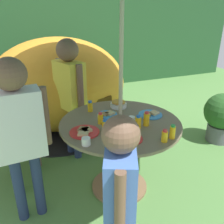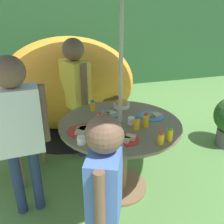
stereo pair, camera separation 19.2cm
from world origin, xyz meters
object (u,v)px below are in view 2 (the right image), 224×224
at_px(plate_near_left, 152,116).
at_px(child_in_yellow_shirt, 75,84).
at_px(juice_bottle_front_edge, 137,123).
at_px(plate_near_right, 82,130).
at_px(juice_bottle_far_right, 146,120).
at_px(juice_bottle_mid_left, 103,126).
at_px(juice_bottle_spot_a, 170,135).
at_px(child_in_blue_shirt, 105,186).
at_px(juice_bottle_far_left, 161,138).
at_px(snack_bowl, 122,104).
at_px(child_in_white_shirt, 17,121).
at_px(plate_center_back, 109,114).
at_px(cup_far, 131,121).
at_px(dome_tent, 69,82).
at_px(cup_near, 81,140).
at_px(wooden_chair, 4,126).
at_px(juice_bottle_center_front, 92,106).
at_px(garden_table, 120,145).
at_px(juice_bottle_back_edge, 100,118).
at_px(plate_mid_right, 126,139).

bearing_deg(plate_near_left, child_in_yellow_shirt, 129.79).
bearing_deg(juice_bottle_front_edge, plate_near_right, 168.71).
relative_size(juice_bottle_far_right, juice_bottle_mid_left, 1.14).
xyz_separation_m(juice_bottle_mid_left, juice_bottle_spot_a, (0.47, -0.31, 0.00)).
relative_size(child_in_blue_shirt, juice_bottle_far_left, 11.64).
xyz_separation_m(juice_bottle_mid_left, juice_bottle_front_edge, (0.29, -0.05, 0.00)).
bearing_deg(juice_bottle_front_edge, juice_bottle_spot_a, -56.12).
distance_m(snack_bowl, juice_bottle_mid_left, 0.58).
relative_size(child_in_yellow_shirt, juice_bottle_far_right, 10.85).
bearing_deg(child_in_white_shirt, plate_center_back, 12.82).
bearing_deg(plate_near_left, snack_bowl, 123.70).
bearing_deg(cup_far, juice_bottle_far_left, -76.28).
distance_m(child_in_yellow_shirt, juice_bottle_front_edge, 1.04).
bearing_deg(snack_bowl, child_in_blue_shirt, -112.87).
bearing_deg(juice_bottle_far_right, child_in_yellow_shirt, 117.07).
bearing_deg(dome_tent, juice_bottle_far_right, -92.64).
height_order(cup_near, cup_far, cup_far).
height_order(dome_tent, snack_bowl, dome_tent).
xyz_separation_m(juice_bottle_far_left, juice_bottle_mid_left, (-0.38, 0.33, 0.01)).
xyz_separation_m(wooden_chair, child_in_yellow_shirt, (0.81, 0.15, 0.35)).
distance_m(dome_tent, cup_far, 1.88).
xyz_separation_m(juice_bottle_center_front, juice_bottle_mid_left, (-0.01, -0.47, 0.00)).
bearing_deg(juice_bottle_far_left, child_in_yellow_shirt, 110.70).
bearing_deg(juice_bottle_center_front, cup_near, -109.97).
bearing_deg(juice_bottle_front_edge, dome_tent, 100.01).
height_order(wooden_chair, juice_bottle_far_left, wooden_chair).
relative_size(child_in_blue_shirt, juice_bottle_mid_left, 10.62).
xyz_separation_m(garden_table, plate_center_back, (-0.06, 0.19, 0.25)).
xyz_separation_m(snack_bowl, juice_bottle_front_edge, (-0.04, -0.52, 0.02)).
bearing_deg(juice_bottle_front_edge, juice_bottle_back_edge, 142.48).
xyz_separation_m(juice_bottle_center_front, juice_bottle_back_edge, (0.00, -0.31, -0.00)).
xyz_separation_m(child_in_white_shirt, juice_bottle_far_left, (1.06, -0.41, -0.11)).
relative_size(wooden_chair, juice_bottle_back_edge, 9.44).
distance_m(child_in_yellow_shirt, juice_bottle_spot_a, 1.35).
bearing_deg(child_in_yellow_shirt, juice_bottle_far_left, 0.62).
bearing_deg(juice_bottle_mid_left, child_in_blue_shirt, -103.84).
distance_m(plate_center_back, juice_bottle_center_front, 0.21).
height_order(dome_tent, juice_bottle_mid_left, dome_tent).
bearing_deg(dome_tent, child_in_yellow_shirt, -107.55).
relative_size(dome_tent, juice_bottle_far_left, 23.82).
bearing_deg(garden_table, child_in_blue_shirt, -113.73).
bearing_deg(plate_near_left, plate_mid_right, -138.44).
bearing_deg(wooden_chair, plate_near_left, -82.68).
bearing_deg(juice_bottle_far_left, child_in_white_shirt, 158.97).
bearing_deg(juice_bottle_far_right, plate_near_right, 172.92).
height_order(plate_mid_right, cup_far, cup_far).
xyz_separation_m(wooden_chair, cup_near, (0.68, -0.92, 0.22)).
bearing_deg(garden_table, juice_bottle_mid_left, -146.92).
distance_m(wooden_chair, plate_mid_right, 1.43).
height_order(wooden_chair, cup_far, wooden_chair).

